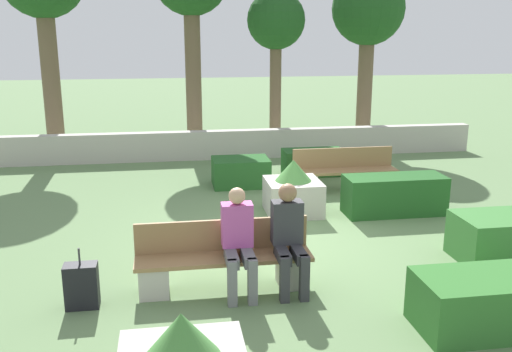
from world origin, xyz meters
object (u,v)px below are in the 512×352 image
person_seated_woman (289,233)px  suitcase (82,286)px  person_seated_man (238,237)px  tree_rightmost (368,14)px  tree_center_right (276,26)px  bench_left_side (345,175)px  planter_corner_right (293,191)px  bench_front (224,263)px

person_seated_woman → suitcase: size_ratio=1.82×
person_seated_man → person_seated_woman: bearing=0.4°
person_seated_woman → tree_rightmost: 9.88m
tree_center_right → tree_rightmost: bearing=1.0°
bench_left_side → tree_rightmost: bearing=63.7°
suitcase → tree_rightmost: tree_rightmost is taller
suitcase → tree_center_right: bearing=65.4°
bench_left_side → tree_rightmost: (1.91, 4.41, 3.21)m
person_seated_woman → planter_corner_right: person_seated_woman is taller
person_seated_man → tree_center_right: size_ratio=0.32×
person_seated_woman → tree_rightmost: (3.97, 8.60, 2.80)m
suitcase → bench_front: bearing=8.3°
bench_front → tree_rightmost: size_ratio=0.47×
bench_left_side → person_seated_man: 5.00m
person_seated_woman → tree_center_right: (1.48, 8.56, 2.50)m
person_seated_woman → person_seated_man: bearing=-179.6°
bench_front → tree_center_right: (2.27, 8.42, 2.90)m
bench_front → person_seated_woman: size_ratio=1.64×
suitcase → tree_rightmost: size_ratio=0.16×
person_seated_man → person_seated_woman: (0.62, 0.00, 0.02)m
bench_front → person_seated_man: person_seated_man is taller
person_seated_woman → bench_front: bearing=170.0°
bench_left_side → tree_rightmost: size_ratio=0.45×
bench_front → planter_corner_right: planter_corner_right is taller
bench_left_side → planter_corner_right: planter_corner_right is taller
planter_corner_right → tree_center_right: size_ratio=0.23×
bench_left_side → tree_center_right: tree_center_right is taller
bench_left_side → bench_front: bearing=-128.1°
planter_corner_right → tree_center_right: (0.76, 5.60, 2.83)m
person_seated_woman → tree_rightmost: bearing=65.2°
planter_corner_right → suitcase: planter_corner_right is taller
bench_front → person_seated_woman: bearing=-10.0°
person_seated_man → person_seated_woman: person_seated_woman is taller
person_seated_man → bench_front: bearing=139.2°
tree_center_right → tree_rightmost: (2.50, 0.04, 0.30)m
bench_front → planter_corner_right: bearing=61.7°
bench_front → bench_left_side: bearing=54.8°
person_seated_man → tree_center_right: tree_center_right is taller
bench_front → suitcase: (-1.69, -0.25, -0.07)m
bench_left_side → planter_corner_right: bearing=-140.3°
bench_left_side → person_seated_man: bearing=-125.6°
bench_front → tree_center_right: bearing=74.9°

